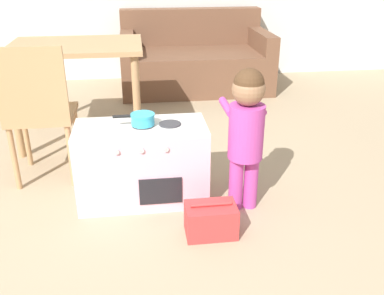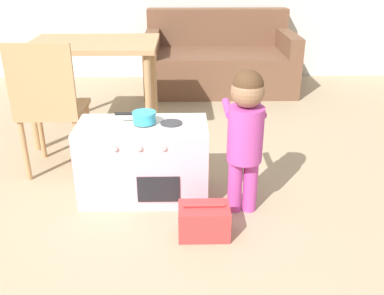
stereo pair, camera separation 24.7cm
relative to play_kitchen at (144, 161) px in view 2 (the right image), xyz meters
The scene contains 8 objects.
ground_plane 0.79m from the play_kitchen, 88.78° to the right, with size 16.00×16.00×0.00m, color tan.
play_kitchen is the anchor object (origin of this frame).
toy_pot 0.29m from the play_kitchen, ahead, with size 0.24×0.14×0.07m.
child_figure 0.67m from the play_kitchen, 15.89° to the right, with size 0.22×0.34×0.84m.
toy_basket 0.56m from the play_kitchen, 50.16° to the right, with size 0.27×0.18×0.19m.
dining_table 1.19m from the play_kitchen, 113.77° to the left, with size 0.99×0.72×0.77m.
dining_chair_near 0.74m from the play_kitchen, 152.06° to the left, with size 0.41×0.41×0.91m.
couch 2.47m from the play_kitchen, 75.00° to the left, with size 1.59×0.95×0.82m.
Camera 2 is at (0.22, -1.57, 1.38)m, focal length 40.00 mm.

